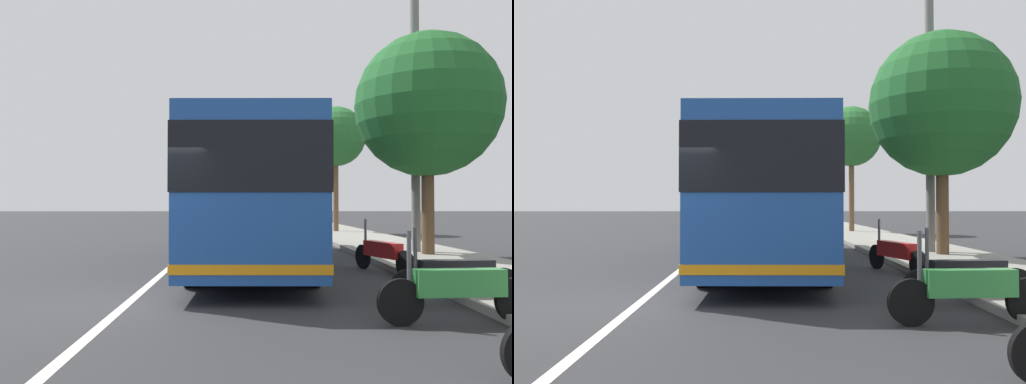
# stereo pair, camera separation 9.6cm
# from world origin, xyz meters

# --- Properties ---
(ground_plane) EXTENTS (220.00, 220.00, 0.00)m
(ground_plane) POSITION_xyz_m (0.00, 0.00, 0.00)
(ground_plane) COLOR #2D2D30
(sidewalk_curb) EXTENTS (110.00, 3.60, 0.14)m
(sidewalk_curb) POSITION_xyz_m (10.00, -7.20, 0.07)
(sidewalk_curb) COLOR gray
(sidewalk_curb) RESTS_ON ground
(lane_divider_line) EXTENTS (110.00, 0.16, 0.01)m
(lane_divider_line) POSITION_xyz_m (10.00, 0.00, 0.00)
(lane_divider_line) COLOR silver
(lane_divider_line) RESTS_ON ground
(coach_bus) EXTENTS (11.79, 2.91, 3.27)m
(coach_bus) POSITION_xyz_m (5.26, -2.16, 1.90)
(coach_bus) COLOR #1E4C9E
(coach_bus) RESTS_ON ground
(motorcycle_mid_row) EXTENTS (0.30, 2.26, 1.26)m
(motorcycle_mid_row) POSITION_xyz_m (-1.68, -4.77, 0.48)
(motorcycle_mid_row) COLOR black
(motorcycle_mid_row) RESTS_ON ground
(motorcycle_nearest_curb) EXTENTS (0.33, 2.19, 1.24)m
(motorcycle_nearest_curb) POSITION_xyz_m (-0.33, -5.30, 0.46)
(motorcycle_nearest_curb) COLOR black
(motorcycle_nearest_curb) RESTS_ON ground
(motorcycle_angled) EXTENTS (2.27, 0.80, 1.25)m
(motorcycle_angled) POSITION_xyz_m (3.44, -5.15, 0.47)
(motorcycle_angled) COLOR black
(motorcycle_angled) RESTS_ON ground
(car_oncoming) EXTENTS (4.15, 1.96, 1.52)m
(car_oncoming) POSITION_xyz_m (28.57, 1.72, 0.72)
(car_oncoming) COLOR #2D7238
(car_oncoming) RESTS_ON ground
(car_far_distant) EXTENTS (4.33, 1.93, 1.48)m
(car_far_distant) POSITION_xyz_m (19.98, -2.67, 0.70)
(car_far_distant) COLOR gray
(car_far_distant) RESTS_ON ground
(roadside_tree_mid_block) EXTENTS (4.30, 4.30, 6.75)m
(roadside_tree_mid_block) POSITION_xyz_m (6.55, -7.38, 4.58)
(roadside_tree_mid_block) COLOR brown
(roadside_tree_mid_block) RESTS_ON ground
(roadside_tree_far_block) EXTENTS (3.33, 3.33, 7.05)m
(roadside_tree_far_block) POSITION_xyz_m (19.60, -7.01, 5.36)
(roadside_tree_far_block) COLOR brown
(roadside_tree_far_block) RESTS_ON ground
(utility_pole) EXTENTS (0.27, 0.27, 8.89)m
(utility_pole) POSITION_xyz_m (7.36, -7.30, 4.44)
(utility_pole) COLOR slate
(utility_pole) RESTS_ON ground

